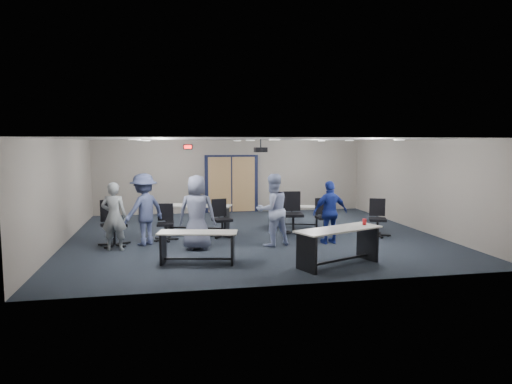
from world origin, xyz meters
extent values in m
plane|color=#1B222B|center=(0.00, 0.00, 0.00)|extent=(10.00, 10.00, 0.00)
cube|color=gray|center=(0.00, 4.50, 1.35)|extent=(10.00, 0.04, 2.70)
cube|color=gray|center=(0.00, -4.50, 1.35)|extent=(10.00, 0.04, 2.70)
cube|color=gray|center=(-5.00, 0.00, 1.35)|extent=(0.04, 9.00, 2.70)
cube|color=gray|center=(5.00, 0.00, 1.35)|extent=(0.04, 9.00, 2.70)
cube|color=silver|center=(0.00, 0.00, 2.70)|extent=(10.00, 9.00, 0.04)
cube|color=black|center=(0.00, 4.47, 1.05)|extent=(2.00, 0.06, 2.20)
cube|color=#9D6F48|center=(-0.45, 4.45, 1.05)|extent=(0.85, 0.04, 2.05)
cube|color=#9D6F48|center=(0.45, 4.45, 1.05)|extent=(0.85, 0.04, 2.05)
cube|color=black|center=(-1.60, 4.45, 2.45)|extent=(0.32, 0.05, 0.18)
cube|color=#FF0C0C|center=(-1.60, 4.42, 2.45)|extent=(0.26, 0.02, 0.12)
cylinder|color=black|center=(0.30, 0.50, 2.58)|extent=(0.04, 0.04, 0.24)
cube|color=black|center=(0.30, 0.50, 2.40)|extent=(0.35, 0.30, 0.14)
cylinder|color=black|center=(0.30, 0.35, 2.40)|extent=(0.08, 0.03, 0.08)
cube|color=beige|center=(-1.73, -2.64, 0.68)|extent=(1.78, 0.90, 0.03)
cube|color=black|center=(-2.47, -2.48, 0.33)|extent=(0.15, 0.52, 0.66)
cube|color=black|center=(-0.99, -2.79, 0.33)|extent=(0.15, 0.52, 0.66)
cube|color=black|center=(-1.73, -2.64, 0.09)|extent=(1.49, 0.36, 0.04)
cube|color=beige|center=(1.20, -3.40, 0.78)|extent=(2.08, 1.36, 0.03)
cube|color=black|center=(0.39, -3.73, 0.38)|extent=(0.28, 0.58, 0.77)
cube|color=black|center=(2.01, -3.06, 0.38)|extent=(0.28, 0.58, 0.77)
cube|color=black|center=(1.20, -3.40, 0.11)|extent=(1.64, 0.72, 0.04)
cylinder|color=red|center=(1.91, -3.10, 0.87)|extent=(0.09, 0.09, 0.13)
cube|color=beige|center=(-1.50, 0.91, 0.77)|extent=(2.04, 1.23, 0.03)
cube|color=black|center=(-2.31, 1.18, 0.38)|extent=(0.24, 0.58, 0.75)
cube|color=black|center=(-0.68, 0.63, 0.38)|extent=(0.24, 0.58, 0.75)
cube|color=black|center=(-1.50, 0.91, 0.11)|extent=(1.65, 0.60, 0.04)
cube|color=beige|center=(1.46, 1.09, 0.64)|extent=(1.69, 0.96, 0.03)
cube|color=black|center=(0.78, 1.29, 0.31)|extent=(0.18, 0.48, 0.62)
cube|color=black|center=(2.15, 0.90, 0.31)|extent=(0.18, 0.48, 0.62)
cube|color=black|center=(1.46, 1.09, 0.09)|extent=(1.38, 0.44, 0.04)
imported|color=gray|center=(-3.63, -1.06, 0.83)|extent=(0.67, 0.50, 1.67)
imported|color=slate|center=(-1.66, -1.33, 0.92)|extent=(0.99, 0.75, 1.83)
imported|color=#B3C1ED|center=(0.24, -1.28, 0.92)|extent=(1.06, 0.94, 1.83)
imported|color=navy|center=(1.77, -1.31, 0.81)|extent=(1.00, 0.52, 1.63)
imported|color=#424C77|center=(-2.95, -0.58, 0.92)|extent=(1.34, 1.29, 1.83)
camera|label=1|loc=(-2.33, -12.38, 2.60)|focal=32.00mm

